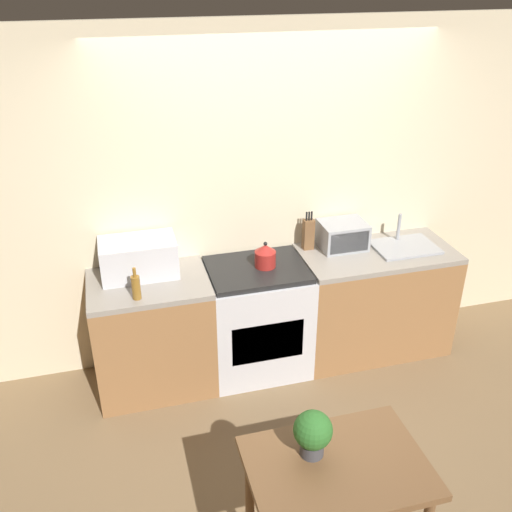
{
  "coord_description": "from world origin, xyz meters",
  "views": [
    {
      "loc": [
        -1.16,
        -2.87,
        2.94
      ],
      "look_at": [
        -0.21,
        0.6,
        1.05
      ],
      "focal_mm": 40.0,
      "sensor_mm": 36.0,
      "label": 1
    }
  ],
  "objects_px": {
    "stove_range": "(257,318)",
    "toaster_oven": "(343,235)",
    "bottle": "(136,287)",
    "dining_table": "(336,482)",
    "microwave": "(139,258)",
    "kettle": "(265,256)"
  },
  "relations": [
    {
      "from": "kettle",
      "to": "dining_table",
      "type": "xyz_separation_m",
      "value": [
        -0.15,
        -1.79,
        -0.33
      ]
    },
    {
      "from": "stove_range",
      "to": "bottle",
      "type": "relative_size",
      "value": 3.85
    },
    {
      "from": "microwave",
      "to": "bottle",
      "type": "relative_size",
      "value": 2.31
    },
    {
      "from": "stove_range",
      "to": "kettle",
      "type": "relative_size",
      "value": 4.48
    },
    {
      "from": "bottle",
      "to": "stove_range",
      "type": "bearing_deg",
      "value": 12.93
    },
    {
      "from": "kettle",
      "to": "dining_table",
      "type": "bearing_deg",
      "value": -94.85
    },
    {
      "from": "stove_range",
      "to": "toaster_oven",
      "type": "distance_m",
      "value": 0.94
    },
    {
      "from": "stove_range",
      "to": "bottle",
      "type": "xyz_separation_m",
      "value": [
        -0.9,
        -0.21,
        0.54
      ]
    },
    {
      "from": "microwave",
      "to": "bottle",
      "type": "bearing_deg",
      "value": -98.58
    },
    {
      "from": "bottle",
      "to": "toaster_oven",
      "type": "bearing_deg",
      "value": 12.16
    },
    {
      "from": "kettle",
      "to": "microwave",
      "type": "xyz_separation_m",
      "value": [
        -0.91,
        0.12,
        0.05
      ]
    },
    {
      "from": "kettle",
      "to": "microwave",
      "type": "height_order",
      "value": "microwave"
    },
    {
      "from": "stove_range",
      "to": "bottle",
      "type": "distance_m",
      "value": 1.07
    },
    {
      "from": "bottle",
      "to": "toaster_oven",
      "type": "distance_m",
      "value": 1.67
    },
    {
      "from": "dining_table",
      "to": "stove_range",
      "type": "bearing_deg",
      "value": 87.16
    },
    {
      "from": "bottle",
      "to": "dining_table",
      "type": "bearing_deg",
      "value": -62.94
    },
    {
      "from": "stove_range",
      "to": "microwave",
      "type": "relative_size",
      "value": 1.67
    },
    {
      "from": "kettle",
      "to": "toaster_oven",
      "type": "xyz_separation_m",
      "value": [
        0.67,
        0.14,
        0.02
      ]
    },
    {
      "from": "toaster_oven",
      "to": "dining_table",
      "type": "distance_m",
      "value": 2.13
    },
    {
      "from": "microwave",
      "to": "toaster_oven",
      "type": "distance_m",
      "value": 1.58
    },
    {
      "from": "microwave",
      "to": "bottle",
      "type": "height_order",
      "value": "microwave"
    },
    {
      "from": "kettle",
      "to": "stove_range",
      "type": "bearing_deg",
      "value": -177.4
    }
  ]
}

